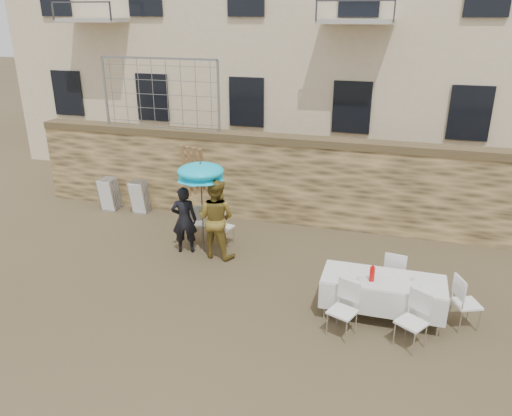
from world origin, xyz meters
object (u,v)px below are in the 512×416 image
(woman_dress, at_px, (216,218))
(soda_bottle, at_px, (372,274))
(couple_chair_right, at_px, (223,226))
(chair_stack_left, at_px, (113,191))
(table_chair_front_left, at_px, (343,310))
(table_chair_back, at_px, (396,273))
(chair_stack_right, at_px, (143,195))
(banquet_table, at_px, (384,280))
(table_chair_front_right, at_px, (412,321))
(table_chair_side, at_px, (467,302))
(man_suit, at_px, (184,220))
(umbrella, at_px, (201,174))
(couple_chair_left, at_px, (195,223))

(woman_dress, relative_size, soda_bottle, 6.91)
(couple_chair_right, xyz_separation_m, chair_stack_left, (-3.73, 1.43, -0.02))
(table_chair_front_left, relative_size, table_chair_back, 1.00)
(table_chair_front_left, height_order, chair_stack_left, table_chair_front_left)
(couple_chair_right, relative_size, chair_stack_right, 1.04)
(couple_chair_right, height_order, banquet_table, couple_chair_right)
(couple_chair_right, bearing_deg, banquet_table, 163.69)
(table_chair_front_right, relative_size, table_chair_side, 1.00)
(man_suit, distance_m, table_chair_side, 5.96)
(table_chair_back, bearing_deg, table_chair_side, 158.13)
(woman_dress, bearing_deg, banquet_table, 165.37)
(banquet_table, bearing_deg, chair_stack_left, 155.38)
(table_chair_side, bearing_deg, man_suit, 54.22)
(table_chair_front_right, bearing_deg, man_suit, -171.31)
(umbrella, xyz_separation_m, banquet_table, (4.00, -1.52, -1.11))
(man_suit, height_order, chair_stack_right, man_suit)
(couple_chair_left, bearing_deg, couple_chair_right, 148.92)
(table_chair_front_left, relative_size, table_chair_front_right, 1.00)
(couple_chair_right, bearing_deg, table_chair_side, 171.59)
(woman_dress, distance_m, soda_bottle, 3.80)
(couple_chair_left, bearing_deg, table_chair_back, 134.60)
(man_suit, distance_m, couple_chair_right, 0.94)
(couple_chair_right, xyz_separation_m, banquet_table, (3.70, -1.97, 0.25))
(banquet_table, xyz_separation_m, table_chair_front_left, (-0.60, -0.75, -0.25))
(table_chair_front_right, bearing_deg, table_chair_back, 133.56)
(soda_bottle, relative_size, chair_stack_left, 0.28)
(couple_chair_right, xyz_separation_m, table_chair_back, (3.90, -1.17, 0.00))
(umbrella, height_order, soda_bottle, umbrella)
(woman_dress, relative_size, couple_chair_right, 1.87)
(table_chair_front_left, distance_m, chair_stack_right, 7.25)
(banquet_table, bearing_deg, man_suit, 162.07)
(woman_dress, distance_m, umbrella, 1.01)
(couple_chair_left, xyz_separation_m, banquet_table, (4.40, -1.97, 0.25))
(chair_stack_right, bearing_deg, banquet_table, -27.54)
(couple_chair_left, relative_size, soda_bottle, 3.69)
(man_suit, bearing_deg, couple_chair_right, -159.09)
(man_suit, bearing_deg, woman_dress, 162.75)
(soda_bottle, bearing_deg, chair_stack_right, 150.69)
(table_chair_back, bearing_deg, man_suit, 0.66)
(man_suit, distance_m, chair_stack_right, 2.93)
(couple_chair_left, bearing_deg, chair_stack_left, -56.38)
(umbrella, height_order, table_chair_side, umbrella)
(soda_bottle, xyz_separation_m, table_chair_side, (1.60, 0.25, -0.43))
(couple_chair_right, xyz_separation_m, table_chair_side, (5.10, -1.87, 0.00))
(table_chair_front_right, distance_m, chair_stack_right, 8.17)
(table_chair_back, distance_m, table_chair_side, 1.39)
(soda_bottle, xyz_separation_m, table_chair_back, (0.40, 0.95, -0.43))
(table_chair_side, xyz_separation_m, chair_stack_right, (-7.94, 3.31, -0.02))
(table_chair_front_right, height_order, table_chair_back, same)
(umbrella, height_order, chair_stack_left, umbrella)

